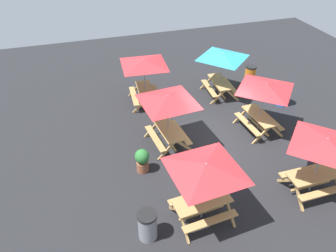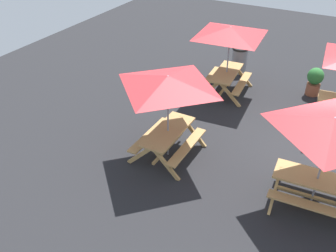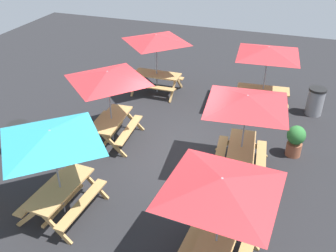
% 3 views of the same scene
% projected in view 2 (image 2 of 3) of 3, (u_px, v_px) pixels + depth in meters
% --- Properties ---
extents(ground_plane, '(25.91, 25.91, 0.00)m').
position_uv_depth(ground_plane, '(324.00, 155.00, 9.93)').
color(ground_plane, '#232326').
rests_on(ground_plane, ground).
extents(picnic_table_1, '(2.00, 2.00, 2.34)m').
position_uv_depth(picnic_table_1, '(168.00, 88.00, 8.86)').
color(picnic_table_1, tan).
rests_on(picnic_table_1, ground).
extents(picnic_table_3, '(2.12, 2.12, 2.34)m').
position_uv_depth(picnic_table_3, '(331.00, 131.00, 7.32)').
color(picnic_table_3, tan).
rests_on(picnic_table_3, ground).
extents(picnic_table_4, '(2.82, 2.82, 2.34)m').
position_uv_depth(picnic_table_4, '(230.00, 36.00, 11.79)').
color(picnic_table_4, tan).
rests_on(picnic_table_4, ground).
extents(trash_bin_gray, '(0.59, 0.59, 0.98)m').
position_uv_depth(trash_bin_gray, '(239.00, 60.00, 14.00)').
color(trash_bin_gray, gray).
rests_on(trash_bin_gray, ground).
extents(potted_plant_0, '(0.53, 0.53, 0.96)m').
position_uv_depth(potted_plant_0, '(315.00, 80.00, 12.47)').
color(potted_plant_0, '#935138').
rests_on(potted_plant_0, ground).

